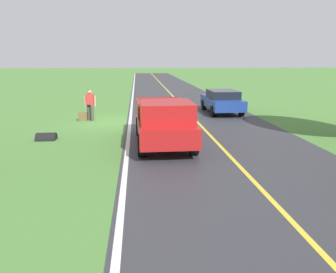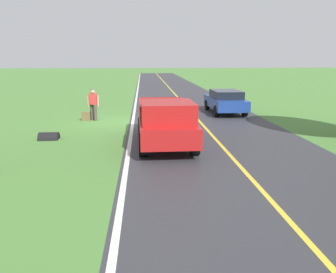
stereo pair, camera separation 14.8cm
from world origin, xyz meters
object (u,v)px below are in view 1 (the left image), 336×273
at_px(suitcase_carried, 83,116).
at_px(sedan_near_oncoming, 222,101).
at_px(hitchhiker_walking, 90,103).
at_px(pickup_truck_passing, 164,121).

distance_m(suitcase_carried, sedan_near_oncoming, 8.47).
height_order(hitchhiker_walking, pickup_truck_passing, pickup_truck_passing).
relative_size(suitcase_carried, pickup_truck_passing, 0.09).
bearing_deg(sedan_near_oncoming, hitchhiker_walking, 14.42).
distance_m(pickup_truck_passing, sedan_near_oncoming, 8.89).
xyz_separation_m(suitcase_carried, sedan_near_oncoming, (-8.20, -2.07, 0.52)).
bearing_deg(pickup_truck_passing, hitchhiker_walking, -58.58).
bearing_deg(hitchhiker_walking, suitcase_carried, 9.73).
relative_size(hitchhiker_walking, sedan_near_oncoming, 0.40).
xyz_separation_m(hitchhiker_walking, suitcase_carried, (0.42, 0.07, -0.74)).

